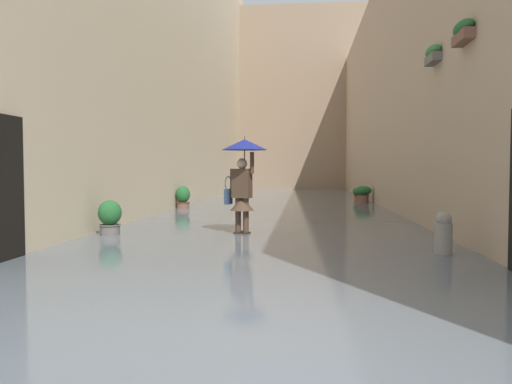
{
  "coord_description": "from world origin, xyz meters",
  "views": [
    {
      "loc": [
        -0.8,
        3.81,
        1.41
      ],
      "look_at": [
        0.19,
        -6.53,
        0.93
      ],
      "focal_mm": 35.2,
      "sensor_mm": 36.0,
      "label": 1
    }
  ],
  "objects_px": {
    "potted_plant_far_right": "(183,198)",
    "mooring_bollard": "(443,235)",
    "potted_plant_mid_right": "(110,218)",
    "potted_plant_far_left": "(363,193)",
    "potted_plant_near_left": "(358,194)",
    "person_wading": "(243,169)"
  },
  "relations": [
    {
      "from": "potted_plant_near_left",
      "to": "mooring_bollard",
      "type": "xyz_separation_m",
      "value": [
        0.14,
        13.72,
        0.02
      ]
    },
    {
      "from": "potted_plant_far_right",
      "to": "potted_plant_far_left",
      "type": "xyz_separation_m",
      "value": [
        -6.49,
        -3.65,
        0.01
      ]
    },
    {
      "from": "person_wading",
      "to": "potted_plant_near_left",
      "type": "relative_size",
      "value": 3.36
    },
    {
      "from": "person_wading",
      "to": "potted_plant_near_left",
      "type": "distance_m",
      "value": 12.13
    },
    {
      "from": "person_wading",
      "to": "potted_plant_mid_right",
      "type": "relative_size",
      "value": 2.71
    },
    {
      "from": "person_wading",
      "to": "potted_plant_far_right",
      "type": "bearing_deg",
      "value": -66.18
    },
    {
      "from": "potted_plant_far_right",
      "to": "mooring_bollard",
      "type": "xyz_separation_m",
      "value": [
        -6.31,
        8.66,
        -0.06
      ]
    },
    {
      "from": "potted_plant_mid_right",
      "to": "potted_plant_far_right",
      "type": "xyz_separation_m",
      "value": [
        0.17,
        -6.91,
        0.02
      ]
    },
    {
      "from": "potted_plant_near_left",
      "to": "potted_plant_far_right",
      "type": "bearing_deg",
      "value": 38.09
    },
    {
      "from": "potted_plant_far_right",
      "to": "potted_plant_far_left",
      "type": "height_order",
      "value": "potted_plant_far_right"
    },
    {
      "from": "person_wading",
      "to": "mooring_bollard",
      "type": "xyz_separation_m",
      "value": [
        -3.45,
        2.19,
        -1.05
      ]
    },
    {
      "from": "potted_plant_mid_right",
      "to": "potted_plant_near_left",
      "type": "distance_m",
      "value": 13.51
    },
    {
      "from": "potted_plant_far_right",
      "to": "potted_plant_far_left",
      "type": "relative_size",
      "value": 1.14
    },
    {
      "from": "potted_plant_far_left",
      "to": "mooring_bollard",
      "type": "distance_m",
      "value": 12.32
    },
    {
      "from": "potted_plant_far_right",
      "to": "mooring_bollard",
      "type": "height_order",
      "value": "potted_plant_far_right"
    },
    {
      "from": "person_wading",
      "to": "potted_plant_mid_right",
      "type": "xyz_separation_m",
      "value": [
        2.69,
        0.43,
        -1.01
      ]
    },
    {
      "from": "person_wading",
      "to": "potted_plant_near_left",
      "type": "height_order",
      "value": "person_wading"
    },
    {
      "from": "potted_plant_mid_right",
      "to": "mooring_bollard",
      "type": "distance_m",
      "value": 6.38
    },
    {
      "from": "potted_plant_far_left",
      "to": "mooring_bollard",
      "type": "relative_size",
      "value": 0.99
    },
    {
      "from": "potted_plant_near_left",
      "to": "mooring_bollard",
      "type": "relative_size",
      "value": 0.84
    },
    {
      "from": "person_wading",
      "to": "potted_plant_far_right",
      "type": "distance_m",
      "value": 7.15
    },
    {
      "from": "person_wading",
      "to": "potted_plant_far_left",
      "type": "distance_m",
      "value": 10.8
    }
  ]
}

